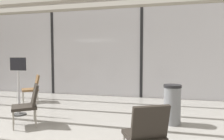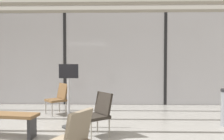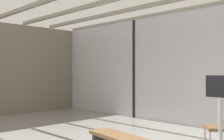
{
  "view_description": "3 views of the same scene",
  "coord_description": "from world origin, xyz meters",
  "px_view_note": "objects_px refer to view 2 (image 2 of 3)",
  "views": [
    {
      "loc": [
        4.2,
        -2.1,
        1.46
      ],
      "look_at": [
        1.92,
        7.23,
        0.83
      ],
      "focal_mm": 32.56,
      "sensor_mm": 36.0,
      "label": 1
    },
    {
      "loc": [
        1.87,
        -3.14,
        1.49
      ],
      "look_at": [
        1.59,
        7.5,
        1.13
      ],
      "focal_mm": 38.3,
      "sensor_mm": 36.0,
      "label": 2
    },
    {
      "loc": [
        2.54,
        -1.7,
        1.49
      ],
      "look_at": [
        -1.04,
        1.77,
        1.52
      ],
      "focal_mm": 44.68,
      "sensor_mm": 36.0,
      "label": 3
    }
  ],
  "objects_px": {
    "lounge_chair_1": "(98,111)",
    "waiting_bench": "(0,119)",
    "lounge_chair_4": "(59,97)",
    "info_sign": "(69,98)",
    "lounge_chair_2": "(71,138)",
    "parked_airplane": "(101,49)"
  },
  "relations": [
    {
      "from": "lounge_chair_2",
      "to": "info_sign",
      "type": "xyz_separation_m",
      "value": [
        -0.5,
        2.29,
        0.18
      ]
    },
    {
      "from": "lounge_chair_2",
      "to": "waiting_bench",
      "type": "distance_m",
      "value": 2.33
    },
    {
      "from": "parked_airplane",
      "to": "lounge_chair_2",
      "type": "xyz_separation_m",
      "value": [
        0.44,
        -11.61,
        -1.8
      ]
    },
    {
      "from": "lounge_chair_4",
      "to": "waiting_bench",
      "type": "height_order",
      "value": "lounge_chair_4"
    },
    {
      "from": "parked_airplane",
      "to": "lounge_chair_2",
      "type": "relative_size",
      "value": 15.91
    },
    {
      "from": "lounge_chair_2",
      "to": "info_sign",
      "type": "relative_size",
      "value": 0.6
    },
    {
      "from": "parked_airplane",
      "to": "lounge_chair_1",
      "type": "distance_m",
      "value": 10.11
    },
    {
      "from": "info_sign",
      "to": "lounge_chair_1",
      "type": "bearing_deg",
      "value": -40.29
    },
    {
      "from": "lounge_chair_1",
      "to": "lounge_chair_4",
      "type": "xyz_separation_m",
      "value": [
        -1.31,
        2.02,
        0.0
      ]
    },
    {
      "from": "parked_airplane",
      "to": "info_sign",
      "type": "bearing_deg",
      "value": -90.39
    },
    {
      "from": "waiting_bench",
      "to": "info_sign",
      "type": "xyz_separation_m",
      "value": [
        1.22,
        0.72,
        0.32
      ]
    },
    {
      "from": "lounge_chair_1",
      "to": "info_sign",
      "type": "bearing_deg",
      "value": -168.93
    },
    {
      "from": "lounge_chair_4",
      "to": "info_sign",
      "type": "xyz_separation_m",
      "value": [
        0.59,
        -1.4,
        0.18
      ]
    },
    {
      "from": "lounge_chair_1",
      "to": "lounge_chair_4",
      "type": "bearing_deg",
      "value": 174.36
    },
    {
      "from": "waiting_bench",
      "to": "lounge_chair_2",
      "type": "bearing_deg",
      "value": -34.53
    },
    {
      "from": "waiting_bench",
      "to": "info_sign",
      "type": "bearing_deg",
      "value": 38.37
    },
    {
      "from": "lounge_chair_1",
      "to": "waiting_bench",
      "type": "distance_m",
      "value": 1.95
    },
    {
      "from": "lounge_chair_4",
      "to": "waiting_bench",
      "type": "distance_m",
      "value": 2.22
    },
    {
      "from": "lounge_chair_4",
      "to": "info_sign",
      "type": "distance_m",
      "value": 1.53
    },
    {
      "from": "lounge_chair_1",
      "to": "info_sign",
      "type": "relative_size",
      "value": 0.6
    },
    {
      "from": "lounge_chair_2",
      "to": "lounge_chair_4",
      "type": "distance_m",
      "value": 3.85
    },
    {
      "from": "lounge_chair_4",
      "to": "info_sign",
      "type": "relative_size",
      "value": 0.6
    }
  ]
}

